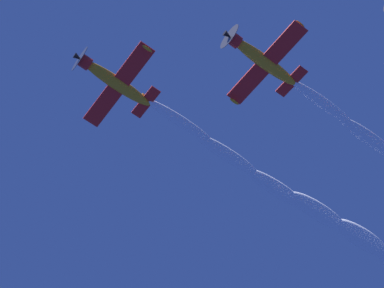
{
  "coord_description": "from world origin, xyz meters",
  "views": [
    {
      "loc": [
        -8.92,
        -28.6,
        2.0
      ],
      "look_at": [
        11.11,
        -0.77,
        57.74
      ],
      "focal_mm": 66.48,
      "sensor_mm": 36.0,
      "label": 1
    }
  ],
  "objects": [
    {
      "name": "smoke_trail_lead",
      "position": [
        28.21,
        -1.3,
        58.52
      ],
      "size": [
        35.99,
        2.44,
        2.43
      ],
      "color": "white"
    },
    {
      "name": "airplane_lead",
      "position": [
        2.0,
        -1.52,
        58.76
      ],
      "size": [
        8.37,
        9.34,
        2.63
      ],
      "color": "orange"
    },
    {
      "name": "airplane_left_wingman",
      "position": [
        11.46,
        -10.77,
        59.01
      ],
      "size": [
        8.37,
        9.34,
        2.67
      ],
      "color": "orange"
    }
  ]
}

